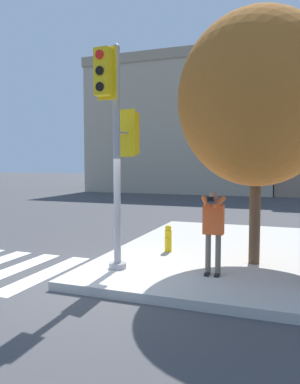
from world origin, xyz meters
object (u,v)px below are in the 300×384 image
object	(u,v)px
street_tree	(257,99)
person_photographer	(213,225)
fire_hydrant	(168,238)
traffic_signal_pole	(117,133)

from	to	relation	value
street_tree	person_photographer	bearing A→B (deg)	-120.03
fire_hydrant	person_photographer	bearing A→B (deg)	-48.21
person_photographer	street_tree	world-z (taller)	street_tree
street_tree	traffic_signal_pole	bearing A→B (deg)	-151.84
fire_hydrant	traffic_signal_pole	bearing A→B (deg)	-106.12
person_photographer	fire_hydrant	world-z (taller)	person_photographer
traffic_signal_pole	fire_hydrant	world-z (taller)	traffic_signal_pole
person_photographer	traffic_signal_pole	bearing A→B (deg)	-173.52
person_photographer	street_tree	size ratio (longest dim) A/B	0.30
person_photographer	fire_hydrant	bearing A→B (deg)	131.79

